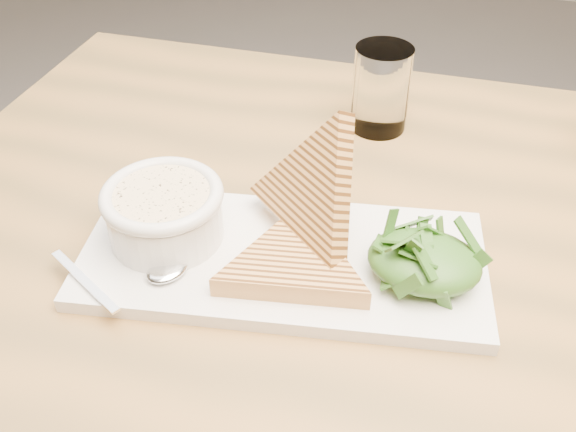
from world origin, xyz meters
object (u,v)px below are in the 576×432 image
(platter, at_px, (283,259))
(glass_near, at_px, (381,89))
(table_top, at_px, (411,253))
(soup_bowl, at_px, (165,218))

(platter, relative_size, glass_near, 3.61)
(table_top, height_order, glass_near, glass_near)
(soup_bowl, bearing_deg, platter, 2.64)
(platter, distance_m, glass_near, 0.30)
(platter, bearing_deg, glass_near, 80.83)
(soup_bowl, xyz_separation_m, glass_near, (0.17, 0.30, 0.02))
(table_top, distance_m, soup_bowl, 0.27)
(platter, bearing_deg, soup_bowl, -177.36)
(platter, bearing_deg, table_top, 31.62)
(table_top, xyz_separation_m, platter, (-0.13, -0.08, 0.03))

